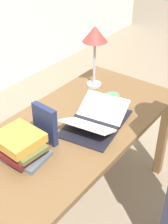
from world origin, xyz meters
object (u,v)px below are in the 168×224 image
at_px(open_book, 96,120).
at_px(coffee_mug, 112,100).
at_px(reading_lamp, 95,38).
at_px(book_standing_upright, 45,124).
at_px(book_stack_tall, 20,145).

distance_m(open_book, coffee_mug, 0.23).
bearing_deg(open_book, reading_lamp, 27.32).
distance_m(open_book, reading_lamp, 0.59).
bearing_deg(reading_lamp, open_book, -143.22).
distance_m(open_book, book_standing_upright, 0.34).
distance_m(book_standing_upright, reading_lamp, 0.75).
bearing_deg(coffee_mug, open_book, -172.47).
height_order(open_book, book_standing_upright, book_standing_upright).
height_order(book_stack_tall, reading_lamp, reading_lamp).
relative_size(book_standing_upright, coffee_mug, 1.87).
xyz_separation_m(book_stack_tall, reading_lamp, (0.87, 0.14, 0.30)).
height_order(book_stack_tall, book_standing_upright, book_standing_upright).
bearing_deg(book_standing_upright, open_book, -19.92).
xyz_separation_m(book_standing_upright, reading_lamp, (0.69, 0.16, 0.25)).
bearing_deg(coffee_mug, reading_lamp, 58.72).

